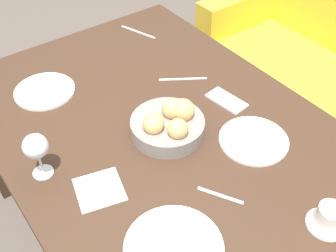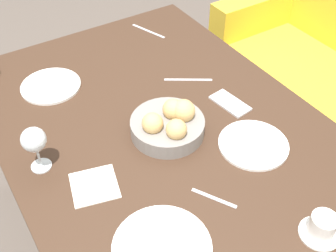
{
  "view_description": "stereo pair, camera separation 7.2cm",
  "coord_description": "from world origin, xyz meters",
  "views": [
    {
      "loc": [
        0.85,
        -0.61,
        1.69
      ],
      "look_at": [
        0.02,
        0.0,
        0.74
      ],
      "focal_mm": 45.0,
      "sensor_mm": 36.0,
      "label": 1
    },
    {
      "loc": [
        0.89,
        -0.55,
        1.69
      ],
      "look_at": [
        0.02,
        0.0,
        0.74
      ],
      "focal_mm": 45.0,
      "sensor_mm": 36.0,
      "label": 2
    }
  ],
  "objects": [
    {
      "name": "coffee_cup",
      "position": [
        0.57,
        0.13,
        0.74
      ],
      "size": [
        0.11,
        0.11,
        0.07
      ],
      "color": "white",
      "rests_on": "dining_table"
    },
    {
      "name": "plate_near_left",
      "position": [
        -0.44,
        -0.24,
        0.71
      ],
      "size": [
        0.23,
        0.23,
        0.01
      ],
      "color": "white",
      "rests_on": "dining_table"
    },
    {
      "name": "cell_phone",
      "position": [
        0.01,
        0.27,
        0.71
      ],
      "size": [
        0.16,
        0.09,
        0.01
      ],
      "color": "silver",
      "rests_on": "dining_table"
    },
    {
      "name": "plate_near_right",
      "position": [
        0.38,
        -0.25,
        0.71
      ],
      "size": [
        0.26,
        0.26,
        0.01
      ],
      "color": "white",
      "rests_on": "dining_table"
    },
    {
      "name": "bread_basket",
      "position": [
        0.02,
        0.0,
        0.75
      ],
      "size": [
        0.25,
        0.25,
        0.12
      ],
      "color": "gray",
      "rests_on": "dining_table"
    },
    {
      "name": "fork_silver",
      "position": [
        -0.19,
        0.23,
        0.71
      ],
      "size": [
        0.11,
        0.16,
        0.0
      ],
      "color": "#B7B7BC",
      "rests_on": "dining_table"
    },
    {
      "name": "dining_table",
      "position": [
        0.0,
        0.0,
        0.63
      ],
      "size": [
        1.52,
        1.04,
        0.71
      ],
      "color": "#3D281C",
      "rests_on": "ground_plane"
    },
    {
      "name": "spoon_coffee",
      "position": [
        0.32,
        -0.03,
        0.71
      ],
      "size": [
        0.13,
        0.08,
        0.0
      ],
      "color": "#B7B7BC",
      "rests_on": "dining_table"
    },
    {
      "name": "ground_plane",
      "position": [
        0.0,
        0.0,
        0.0
      ],
      "size": [
        10.0,
        10.0,
        0.0
      ],
      "primitive_type": "plane",
      "color": "#564C44"
    },
    {
      "name": "knife_silver",
      "position": [
        -0.59,
        0.28,
        0.71
      ],
      "size": [
        0.18,
        0.07,
        0.0
      ],
      "color": "#B7B7BC",
      "rests_on": "dining_table"
    },
    {
      "name": "napkin",
      "position": [
        0.1,
        -0.31,
        0.71
      ],
      "size": [
        0.16,
        0.16,
        0.0
      ],
      "color": "silver",
      "rests_on": "dining_table"
    },
    {
      "name": "wine_glass",
      "position": [
        -0.06,
        -0.41,
        0.82
      ],
      "size": [
        0.08,
        0.08,
        0.16
      ],
      "color": "silver",
      "rests_on": "dining_table"
    },
    {
      "name": "plate_far_center",
      "position": [
        0.22,
        0.21,
        0.71
      ],
      "size": [
        0.23,
        0.23,
        0.01
      ],
      "color": "white",
      "rests_on": "dining_table"
    }
  ]
}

